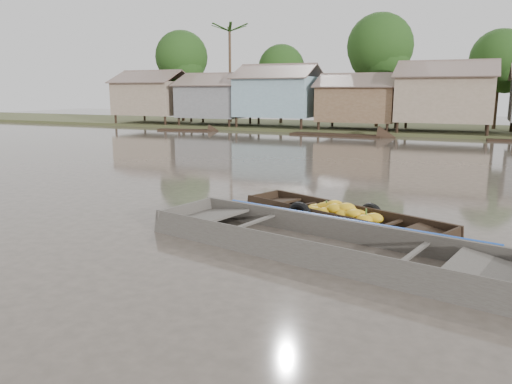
% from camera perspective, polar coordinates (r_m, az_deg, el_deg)
% --- Properties ---
extents(ground, '(120.00, 120.00, 0.00)m').
position_cam_1_polar(ground, '(11.40, -2.24, -5.18)').
color(ground, '#453E35').
rests_on(ground, ground).
extents(riverbank, '(120.00, 12.47, 10.22)m').
position_cam_1_polar(riverbank, '(41.70, 21.77, 10.52)').
color(riverbank, '#384723').
rests_on(riverbank, ground).
extents(banana_boat, '(5.70, 3.37, 0.81)m').
position_cam_1_polar(banana_boat, '(12.66, 9.42, -2.86)').
color(banana_boat, black).
rests_on(banana_boat, ground).
extents(viewer_boat, '(8.17, 3.75, 0.64)m').
position_cam_1_polar(viewer_boat, '(10.44, 7.72, -6.47)').
color(viewer_boat, '#3F3A35').
rests_on(viewer_boat, ground).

